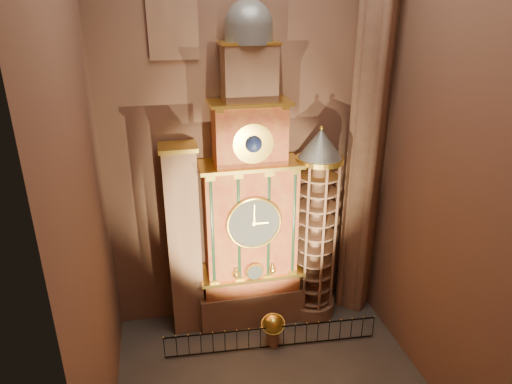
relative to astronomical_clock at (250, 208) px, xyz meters
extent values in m
plane|color=#383330|center=(0.00, -4.96, -6.68)|extent=(14.00, 14.00, 0.00)
plane|color=brown|center=(0.00, 1.04, 4.32)|extent=(22.00, 0.00, 22.00)
plane|color=brown|center=(-7.00, -4.96, 4.32)|extent=(0.00, 22.00, 22.00)
plane|color=brown|center=(7.00, -4.96, 4.32)|extent=(0.00, 22.00, 22.00)
cube|color=#8C634C|center=(0.00, 0.04, -5.68)|extent=(5.60, 2.20, 2.00)
cube|color=maroon|center=(0.00, 0.04, -4.18)|extent=(5.00, 2.00, 1.00)
cube|color=#FFD04B|center=(0.00, -0.01, -3.63)|extent=(5.40, 2.30, 0.18)
cube|color=maroon|center=(0.00, 0.04, -0.68)|extent=(4.60, 2.00, 6.00)
cylinder|color=black|center=(-2.05, -0.82, -0.68)|extent=(0.32, 0.32, 5.60)
cylinder|color=black|center=(-0.75, -0.82, -0.68)|extent=(0.32, 0.32, 5.60)
cylinder|color=black|center=(0.75, -0.82, -0.68)|extent=(0.32, 0.32, 5.60)
cylinder|color=black|center=(2.05, -0.82, -0.68)|extent=(0.32, 0.32, 5.60)
cube|color=#FFD04B|center=(0.00, -0.01, 2.37)|extent=(5.00, 2.25, 0.18)
cylinder|color=#2D3033|center=(0.00, -0.97, -0.38)|extent=(2.60, 0.12, 2.60)
torus|color=#FFD04B|center=(0.00, -1.02, -0.38)|extent=(2.80, 0.16, 2.80)
cylinder|color=#FFD04B|center=(0.00, -1.12, -3.08)|extent=(0.90, 0.10, 0.90)
sphere|color=#FFD04B|center=(-0.95, -1.07, -3.13)|extent=(0.36, 0.36, 0.36)
sphere|color=#FFD04B|center=(0.95, -1.07, -3.13)|extent=(0.36, 0.36, 0.36)
cube|color=maroon|center=(0.00, 0.04, 3.82)|extent=(3.40, 1.80, 3.00)
sphere|color=#0C0F3C|center=(0.00, -0.87, 3.62)|extent=(0.80, 0.80, 0.80)
cube|color=#FFD04B|center=(0.00, -0.01, 5.37)|extent=(3.80, 2.00, 0.15)
cube|color=#8C634C|center=(0.00, 0.04, 6.62)|extent=(2.40, 1.60, 2.60)
sphere|color=slate|center=(0.00, 0.04, 8.72)|extent=(2.10, 2.10, 2.10)
cylinder|color=#FFD04B|center=(0.00, 0.04, 9.62)|extent=(0.14, 0.14, 0.80)
cube|color=#8C634C|center=(-3.40, 0.04, -1.68)|extent=(1.60, 1.40, 10.00)
cube|color=#FFD04B|center=(-3.40, -0.38, -3.68)|extent=(1.35, 0.10, 2.10)
cube|color=#4A1613|center=(-3.40, -0.44, -3.68)|extent=(1.05, 0.04, 1.75)
cube|color=#FFD04B|center=(-3.40, -0.38, -1.08)|extent=(1.35, 0.10, 2.10)
cube|color=#4A1613|center=(-3.40, -0.44, -1.08)|extent=(1.05, 0.04, 1.75)
cube|color=#FFD04B|center=(-3.40, -0.38, 1.52)|extent=(1.35, 0.10, 2.10)
cube|color=#4A1613|center=(-3.40, -0.44, 1.52)|extent=(1.05, 0.04, 1.75)
cube|color=#FFD04B|center=(-3.40, 0.04, 3.42)|extent=(1.80, 1.60, 0.20)
cylinder|color=#8C634C|center=(3.50, -0.26, -6.28)|extent=(2.50, 2.50, 0.80)
cylinder|color=#8C634C|center=(3.50, -0.26, -1.78)|extent=(0.70, 0.70, 8.20)
cylinder|color=#FFD04B|center=(3.50, -0.26, 2.42)|extent=(2.40, 2.40, 0.25)
cone|color=slate|center=(3.50, -0.26, 3.22)|extent=(2.30, 2.30, 1.50)
sphere|color=#FFD04B|center=(3.50, -0.26, 4.02)|extent=(0.20, 0.20, 0.20)
cylinder|color=#8C634C|center=(6.10, 0.04, 4.32)|extent=(1.60, 1.60, 22.00)
cylinder|color=#8C634C|center=(6.90, 0.04, 4.32)|extent=(0.44, 0.44, 22.00)
cylinder|color=#8C634C|center=(5.30, 0.04, 4.32)|extent=(0.44, 0.44, 22.00)
cylinder|color=#8C634C|center=(6.10, 0.84, 4.32)|extent=(0.44, 0.44, 22.00)
cylinder|color=#8C634C|center=(6.10, -0.76, 4.32)|extent=(0.44, 0.44, 22.00)
cylinder|color=#8C634C|center=(0.65, -2.48, -6.29)|extent=(0.67, 0.67, 0.78)
sphere|color=gold|center=(0.65, -2.48, -5.39)|extent=(1.00, 1.00, 1.00)
torus|color=gold|center=(0.65, -2.48, -5.39)|extent=(1.55, 1.50, 0.54)
cube|color=black|center=(0.54, -2.74, -5.39)|extent=(10.68, 0.80, 0.05)
cube|color=black|center=(0.54, -2.74, -6.57)|extent=(10.68, 0.80, 0.05)
camera|label=1|loc=(-4.25, -20.51, 9.61)|focal=32.00mm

